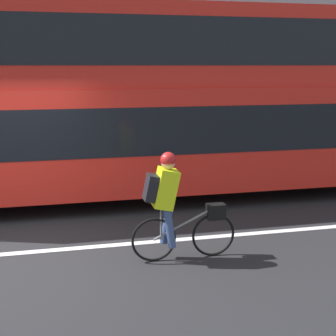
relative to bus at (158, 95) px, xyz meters
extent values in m
plane|color=#232326|center=(-2.71, -2.76, -2.12)|extent=(80.00, 80.00, 0.00)
cube|color=silver|center=(-2.71, -2.60, -2.11)|extent=(50.00, 0.14, 0.01)
cube|color=#A8A399|center=(-2.71, 2.81, -2.05)|extent=(60.00, 2.15, 0.15)
cube|color=#9E9EA3|center=(-2.71, 4.03, 1.19)|extent=(60.00, 0.30, 6.62)
cylinder|color=black|center=(3.34, 0.00, -1.59)|extent=(1.06, 0.30, 1.06)
cube|color=red|center=(0.00, 0.00, -0.81)|extent=(10.77, 2.52, 1.98)
cube|color=black|center=(0.00, 0.00, -0.57)|extent=(10.34, 2.54, 0.87)
cube|color=red|center=(0.00, 0.00, 0.93)|extent=(10.77, 2.42, 1.50)
cube|color=black|center=(0.00, 0.00, 1.01)|extent=(10.34, 2.44, 0.84)
torus|color=black|center=(0.13, -3.32, -1.80)|extent=(0.64, 0.04, 0.64)
torus|color=black|center=(-0.75, -3.32, -1.80)|extent=(0.64, 0.04, 0.64)
cylinder|color=slate|center=(-0.31, -3.32, -1.60)|extent=(0.89, 0.03, 0.43)
cylinder|color=slate|center=(-0.64, -3.32, -1.57)|extent=(0.03, 0.03, 0.47)
cube|color=black|center=(0.16, -3.32, -1.45)|extent=(0.26, 0.16, 0.22)
cube|color=#D8EA19|center=(-0.58, -3.32, -1.06)|extent=(0.37, 0.32, 0.58)
cube|color=black|center=(-0.78, -3.32, -1.04)|extent=(0.21, 0.26, 0.38)
cylinder|color=#384C7A|center=(-0.54, -3.23, -1.61)|extent=(0.21, 0.11, 0.57)
cylinder|color=#384C7A|center=(-0.54, -3.41, -1.61)|extent=(0.19, 0.11, 0.57)
sphere|color=tan|center=(-0.54, -3.32, -0.71)|extent=(0.19, 0.19, 0.19)
sphere|color=red|center=(-0.54, -3.32, -0.67)|extent=(0.21, 0.21, 0.21)
cylinder|color=#194C23|center=(1.32, 2.70, -1.48)|extent=(0.58, 0.58, 0.98)
camera|label=1|loc=(-1.92, -9.37, 0.59)|focal=50.00mm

